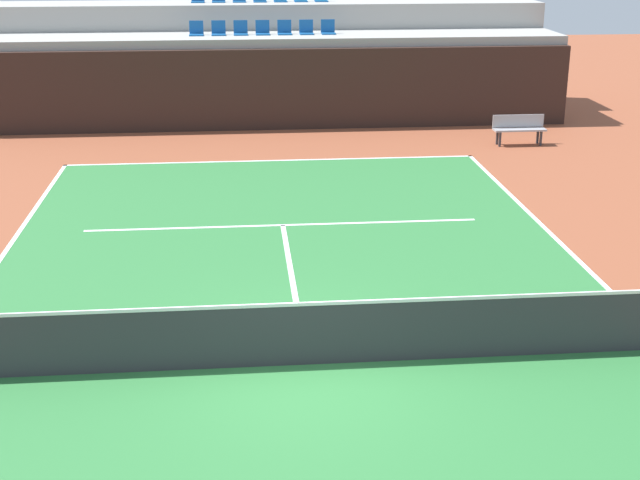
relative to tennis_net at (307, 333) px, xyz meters
The scene contains 11 objects.
ground_plane 0.51m from the tennis_net, ahead, with size 80.00×80.00×0.00m, color brown.
court_surface 0.50m from the tennis_net, ahead, with size 11.00×24.00×0.01m, color #2D7238.
baseline_far 11.96m from the tennis_net, 90.00° to the left, with size 11.00×0.10×0.00m, color white.
service_line_far 6.42m from the tennis_net, 90.00° to the left, with size 8.26×0.10×0.00m, color white.
centre_service_line 3.24m from the tennis_net, 90.00° to the left, with size 0.10×6.40×0.00m, color white.
back_wall 16.01m from the tennis_net, 90.00° to the left, with size 18.99×0.30×2.46m, color black.
stands_tier_lower 17.36m from the tennis_net, 90.00° to the left, with size 18.99×2.40×2.73m, color #9E9E99.
stands_tier_upper 19.78m from the tennis_net, 90.00° to the left, with size 18.99×2.40×3.55m, color #9E9E99.
seating_row_lower 17.59m from the tennis_net, 90.00° to the left, with size 4.60×0.44×0.44m.
tennis_net is the anchor object (origin of this frame).
player_bench 15.05m from the tennis_net, 61.50° to the left, with size 1.50×0.40×0.85m.
Camera 1 is at (-0.90, -11.61, 5.98)m, focal length 50.53 mm.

